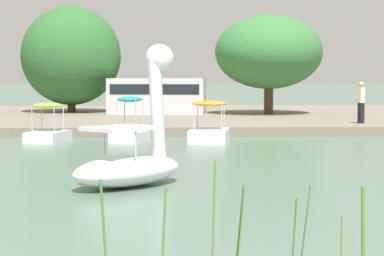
{
  "coord_description": "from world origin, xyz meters",
  "views": [
    {
      "loc": [
        -2.87,
        -6.87,
        2.34
      ],
      "look_at": [
        -1.89,
        15.6,
        0.82
      ],
      "focal_mm": 73.57,
      "sensor_mm": 36.0,
      "label": 1
    }
  ],
  "objects_px": {
    "tree_willow_overhanging": "(71,56)",
    "person_on_path": "(361,101)",
    "swan_boat": "(132,155)",
    "pedal_boat_teal": "(130,129)",
    "parked_van": "(157,95)",
    "pedal_boat_lime": "(48,130)",
    "tree_sapling_by_fence": "(269,52)",
    "pedal_boat_orange": "(209,129)"
  },
  "relations": [
    {
      "from": "tree_willow_overhanging",
      "to": "person_on_path",
      "type": "xyz_separation_m",
      "value": [
        12.88,
        -10.26,
        -2.09
      ]
    },
    {
      "from": "swan_boat",
      "to": "pedal_boat_teal",
      "type": "height_order",
      "value": "swan_boat"
    },
    {
      "from": "person_on_path",
      "to": "tree_willow_overhanging",
      "type": "bearing_deg",
      "value": 141.45
    },
    {
      "from": "swan_boat",
      "to": "parked_van",
      "type": "bearing_deg",
      "value": 88.76
    },
    {
      "from": "swan_boat",
      "to": "pedal_boat_lime",
      "type": "relative_size",
      "value": 1.5
    },
    {
      "from": "swan_boat",
      "to": "tree_willow_overhanging",
      "type": "bearing_deg",
      "value": 99.02
    },
    {
      "from": "tree_willow_overhanging",
      "to": "person_on_path",
      "type": "relative_size",
      "value": 4.37
    },
    {
      "from": "pedal_boat_lime",
      "to": "tree_sapling_by_fence",
      "type": "bearing_deg",
      "value": 51.84
    },
    {
      "from": "swan_boat",
      "to": "pedal_boat_orange",
      "type": "distance_m",
      "value": 10.87
    },
    {
      "from": "swan_boat",
      "to": "parked_van",
      "type": "distance_m",
      "value": 23.14
    },
    {
      "from": "pedal_boat_orange",
      "to": "tree_sapling_by_fence",
      "type": "height_order",
      "value": "tree_sapling_by_fence"
    },
    {
      "from": "pedal_boat_orange",
      "to": "pedal_boat_teal",
      "type": "bearing_deg",
      "value": 174.87
    },
    {
      "from": "pedal_boat_lime",
      "to": "person_on_path",
      "type": "distance_m",
      "value": 12.86
    },
    {
      "from": "pedal_boat_teal",
      "to": "swan_boat",
      "type": "bearing_deg",
      "value": -87.74
    },
    {
      "from": "pedal_boat_teal",
      "to": "tree_sapling_by_fence",
      "type": "relative_size",
      "value": 0.26
    },
    {
      "from": "pedal_boat_teal",
      "to": "pedal_boat_lime",
      "type": "xyz_separation_m",
      "value": [
        -2.86,
        0.08,
        -0.03
      ]
    },
    {
      "from": "swan_boat",
      "to": "pedal_boat_orange",
      "type": "relative_size",
      "value": 1.34
    },
    {
      "from": "pedal_boat_teal",
      "to": "pedal_boat_lime",
      "type": "distance_m",
      "value": 2.86
    },
    {
      "from": "pedal_boat_teal",
      "to": "tree_sapling_by_fence",
      "type": "xyz_separation_m",
      "value": [
        6.58,
        12.1,
        3.02
      ]
    },
    {
      "from": "parked_van",
      "to": "pedal_boat_teal",
      "type": "bearing_deg",
      "value": -94.34
    },
    {
      "from": "pedal_boat_orange",
      "to": "tree_willow_overhanging",
      "type": "relative_size",
      "value": 0.31
    },
    {
      "from": "swan_boat",
      "to": "pedal_boat_orange",
      "type": "xyz_separation_m",
      "value": [
        2.33,
        10.62,
        -0.2
      ]
    },
    {
      "from": "tree_sapling_by_fence",
      "to": "tree_willow_overhanging",
      "type": "bearing_deg",
      "value": 166.5
    },
    {
      "from": "pedal_boat_lime",
      "to": "tree_sapling_by_fence",
      "type": "height_order",
      "value": "tree_sapling_by_fence"
    },
    {
      "from": "person_on_path",
      "to": "parked_van",
      "type": "bearing_deg",
      "value": 136.28
    },
    {
      "from": "pedal_boat_lime",
      "to": "swan_boat",
      "type": "bearing_deg",
      "value": -73.27
    },
    {
      "from": "tree_willow_overhanging",
      "to": "pedal_boat_orange",
      "type": "bearing_deg",
      "value": -66.72
    },
    {
      "from": "pedal_boat_teal",
      "to": "tree_willow_overhanging",
      "type": "bearing_deg",
      "value": 103.93
    },
    {
      "from": "pedal_boat_teal",
      "to": "parked_van",
      "type": "height_order",
      "value": "parked_van"
    },
    {
      "from": "pedal_boat_lime",
      "to": "parked_van",
      "type": "height_order",
      "value": "parked_van"
    },
    {
      "from": "person_on_path",
      "to": "parked_van",
      "type": "relative_size",
      "value": 0.34
    },
    {
      "from": "pedal_boat_teal",
      "to": "person_on_path",
      "type": "xyz_separation_m",
      "value": [
        9.27,
        4.28,
        0.8
      ]
    },
    {
      "from": "pedal_boat_lime",
      "to": "tree_willow_overhanging",
      "type": "bearing_deg",
      "value": 92.95
    },
    {
      "from": "swan_boat",
      "to": "pedal_boat_lime",
      "type": "bearing_deg",
      "value": 106.73
    },
    {
      "from": "pedal_boat_lime",
      "to": "tree_willow_overhanging",
      "type": "relative_size",
      "value": 0.27
    },
    {
      "from": "pedal_boat_teal",
      "to": "tree_willow_overhanging",
      "type": "relative_size",
      "value": 0.27
    },
    {
      "from": "pedal_boat_lime",
      "to": "parked_van",
      "type": "bearing_deg",
      "value": 72.7
    },
    {
      "from": "pedal_boat_teal",
      "to": "person_on_path",
      "type": "bearing_deg",
      "value": 24.8
    },
    {
      "from": "parked_van",
      "to": "tree_willow_overhanging",
      "type": "bearing_deg",
      "value": 153.26
    },
    {
      "from": "tree_willow_overhanging",
      "to": "tree_sapling_by_fence",
      "type": "xyz_separation_m",
      "value": [
        10.19,
        -2.45,
        0.13
      ]
    },
    {
      "from": "person_on_path",
      "to": "tree_sapling_by_fence",
      "type": "bearing_deg",
      "value": 109.01
    },
    {
      "from": "pedal_boat_orange",
      "to": "pedal_boat_teal",
      "type": "distance_m",
      "value": 2.77
    }
  ]
}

